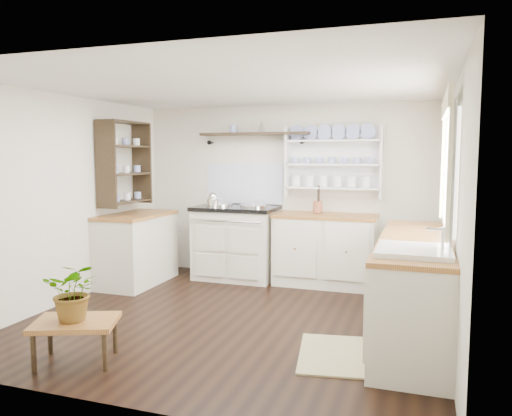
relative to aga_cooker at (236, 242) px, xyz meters
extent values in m
cube|color=black|center=(0.59, -1.57, -0.49)|extent=(4.00, 3.80, 0.01)
cube|color=beige|center=(0.59, 0.33, 0.66)|extent=(4.00, 0.02, 2.30)
cube|color=beige|center=(2.59, -1.57, 0.66)|extent=(0.02, 3.80, 2.30)
cube|color=beige|center=(-1.41, -1.57, 0.66)|extent=(0.02, 3.80, 2.30)
cube|color=white|center=(0.59, -1.57, 1.81)|extent=(4.00, 3.80, 0.01)
cube|color=white|center=(2.55, -1.42, 1.01)|extent=(0.04, 1.40, 1.00)
cube|color=white|center=(2.53, -1.42, 1.01)|extent=(0.02, 1.50, 1.10)
cube|color=beige|center=(2.51, -1.42, 1.59)|extent=(0.04, 1.55, 0.18)
cube|color=beige|center=(0.00, 0.00, -0.03)|extent=(1.04, 0.68, 0.92)
cube|color=black|center=(0.00, 0.00, 0.45)|extent=(1.08, 0.72, 0.05)
cylinder|color=silver|center=(-0.24, 0.00, 0.49)|extent=(0.35, 0.35, 0.03)
cylinder|color=silver|center=(0.24, 0.00, 0.49)|extent=(0.35, 0.35, 0.03)
cylinder|color=silver|center=(0.00, -0.38, 0.32)|extent=(0.94, 0.02, 0.02)
cube|color=beige|center=(1.19, 0.03, -0.05)|extent=(1.25, 0.60, 0.88)
cube|color=brown|center=(1.19, 0.03, 0.39)|extent=(1.27, 0.63, 0.04)
cube|color=beige|center=(2.29, -1.47, -0.05)|extent=(0.60, 2.40, 0.88)
cube|color=brown|center=(2.29, -1.47, 0.39)|extent=(0.62, 2.43, 0.04)
cube|color=white|center=(2.29, -2.22, 0.31)|extent=(0.55, 0.60, 0.28)
cylinder|color=silver|center=(2.49, -2.22, 0.51)|extent=(0.02, 0.02, 0.22)
cube|color=beige|center=(-1.11, -0.67, -0.05)|extent=(0.60, 1.10, 0.88)
cube|color=brown|center=(-1.11, -0.67, 0.39)|extent=(0.62, 1.13, 0.04)
cube|color=white|center=(1.24, 0.31, 1.06)|extent=(1.20, 0.03, 0.90)
cube|color=white|center=(1.24, 0.22, 1.06)|extent=(1.20, 0.22, 0.02)
cylinder|color=navy|center=(1.24, 0.23, 1.33)|extent=(0.20, 0.02, 0.20)
cube|color=black|center=(0.19, 0.20, 1.43)|extent=(1.50, 0.24, 0.04)
cone|color=black|center=(-0.46, 0.27, 1.32)|extent=(0.06, 0.20, 0.06)
cone|color=black|center=(0.84, 0.27, 1.32)|extent=(0.06, 0.20, 0.06)
cube|color=black|center=(-1.25, -0.67, 1.06)|extent=(0.28, 0.80, 1.05)
cylinder|color=#9B5438|center=(1.07, 0.11, 0.49)|extent=(0.12, 0.12, 0.14)
cube|color=brown|center=(-0.23, -2.97, -0.17)|extent=(0.75, 0.65, 0.04)
cylinder|color=black|center=(-0.41, -3.23, -0.34)|extent=(0.04, 0.04, 0.30)
cylinder|color=black|center=(-0.54, -2.90, -0.34)|extent=(0.04, 0.04, 0.30)
cylinder|color=black|center=(0.08, -3.03, -0.34)|extent=(0.04, 0.04, 0.30)
cylinder|color=black|center=(-0.05, -2.71, -0.34)|extent=(0.04, 0.04, 0.30)
imported|color=#3F7233|center=(-0.23, -2.97, 0.09)|extent=(0.53, 0.50, 0.47)
cube|color=olive|center=(1.69, -2.19, -0.48)|extent=(0.68, 0.93, 0.02)
camera|label=1|loc=(2.34, -6.13, 1.15)|focal=35.00mm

